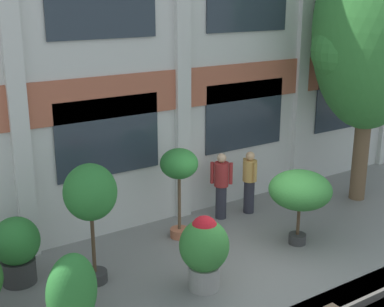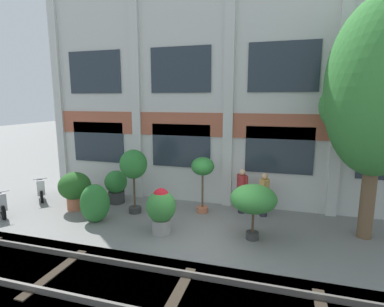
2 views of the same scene
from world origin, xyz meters
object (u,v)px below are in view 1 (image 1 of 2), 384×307
Objects in this scene: potted_plant_ribbed_drum at (204,248)px; potted_plant_terracotta_small at (179,169)px; resident_watching_tracks at (221,184)px; potted_plant_tall_urn at (90,196)px; broadleaf_tree at (372,33)px; potted_plant_fluted_column at (17,247)px; resident_by_doorway at (249,180)px; topiary_hedge at (72,292)px; potted_plant_low_pan at (300,191)px.

potted_plant_terracotta_small is at bearing 69.53° from potted_plant_ribbed_drum.
potted_plant_tall_urn is at bearing -33.61° from resident_watching_tracks.
potted_plant_fluted_column is (-8.66, 0.63, -3.53)m from broadleaf_tree.
potted_plant_ribbed_drum is (1.57, -1.32, -0.91)m from potted_plant_tall_urn.
potted_plant_tall_urn reaches higher than resident_watching_tracks.
resident_by_doorway is at bearing 6.04° from potted_plant_terracotta_small.
broadleaf_tree is 5.81m from potted_plant_terracotta_small.
potted_plant_fluted_column is 5.69m from resident_by_doorway.
potted_plant_terracotta_small is at bearing -36.24° from resident_watching_tracks.
resident_watching_tracks is (3.72, 1.07, -0.85)m from potted_plant_tall_urn.
potted_plant_terracotta_small reaches higher than resident_by_doorway.
potted_plant_low_pan is at bearing 2.24° from topiary_hedge.
potted_plant_low_pan is 1.15× the size of potted_plant_ribbed_drum.
potted_plant_tall_urn is 1.79× the size of topiary_hedge.
potted_plant_ribbed_drum is 3.21m from resident_watching_tracks.
potted_plant_fluted_column is 0.80× the size of resident_watching_tracks.
potted_plant_ribbed_drum is at bearing -39.99° from potted_plant_tall_urn.
potted_plant_terracotta_small is 2.33m from potted_plant_ribbed_drum.
topiary_hedge is (-8.33, -1.27, -3.60)m from broadleaf_tree.
potted_plant_fluted_column is at bearing 99.72° from topiary_hedge.
resident_watching_tracks reaches higher than potted_plant_ribbed_drum.
potted_plant_terracotta_small is at bearing 139.23° from potted_plant_low_pan.
potted_plant_low_pan is at bearing 56.14° from resident_watching_tracks.
potted_plant_terracotta_small is 1.31× the size of resident_by_doorway.
topiary_hedge is (-4.58, -2.21, -0.22)m from resident_watching_tracks.
potted_plant_fluted_column is at bearing 175.84° from broadleaf_tree.
potted_plant_ribbed_drum is at bearing -172.04° from potted_plant_low_pan.
broadleaf_tree reaches higher than potted_plant_fluted_column.
resident_watching_tracks is (-0.78, 0.10, 0.03)m from resident_by_doorway.
potted_plant_low_pan is 1.95m from resident_by_doorway.
potted_plant_low_pan is 2.11m from resident_watching_tracks.
resident_by_doorway is (5.68, 0.21, 0.11)m from potted_plant_fluted_column.
broadleaf_tree is at bearing -6.83° from potted_plant_terracotta_small.
topiary_hedge is (-2.44, 0.18, -0.16)m from potted_plant_ribbed_drum.
potted_plant_tall_urn reaches higher than resident_by_doorway.
resident_by_doorway is at bearing 21.47° from topiary_hedge.
topiary_hedge is (0.32, -1.89, -0.07)m from potted_plant_fluted_column.
potted_plant_tall_urn reaches higher than potted_plant_fluted_column.
potted_plant_tall_urn reaches higher than potted_plant_ribbed_drum.
resident_watching_tracks is 5.09m from topiary_hedge.
potted_plant_fluted_column is 4.92m from resident_watching_tracks.
broadleaf_tree is 6.98m from potted_plant_ribbed_drum.
potted_plant_ribbed_drum is (-0.77, -2.06, -0.78)m from potted_plant_terracotta_small.
broadleaf_tree is 9.17m from topiary_hedge.
broadleaf_tree is at bearing -11.03° from resident_by_doorway.
potted_plant_low_pan is at bearing -161.52° from broadleaf_tree.
potted_plant_tall_urn is at bearing 167.65° from potted_plant_low_pan.
potted_plant_ribbed_drum is at bearing -36.89° from potted_plant_fluted_column.
broadleaf_tree is 2.95× the size of potted_plant_tall_urn.
potted_plant_ribbed_drum is at bearing -110.47° from potted_plant_terracotta_small.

